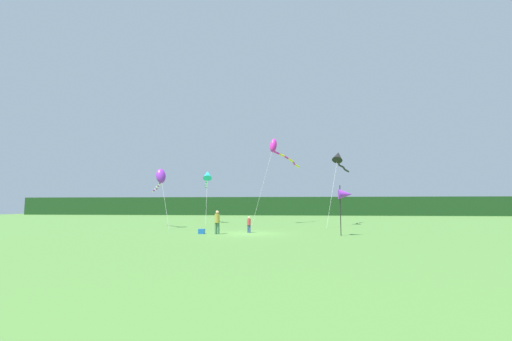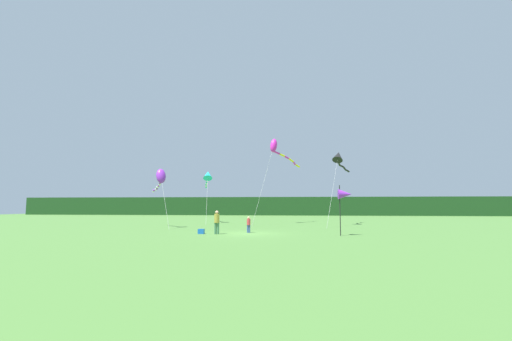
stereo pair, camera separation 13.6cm
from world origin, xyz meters
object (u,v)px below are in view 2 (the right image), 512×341
at_px(person_adult, 217,221).
at_px(kite_black, 339,158).
at_px(kite_cyan, 208,176).
at_px(banner_flag_pole, 345,195).
at_px(cooler_box, 201,231).
at_px(person_child, 249,224).
at_px(kite_magenta, 276,148).
at_px(kite_purple, 160,178).

bearing_deg(person_adult, kite_black, 49.65).
distance_m(person_adult, kite_black, 16.82).
relative_size(person_adult, kite_cyan, 0.25).
bearing_deg(banner_flag_pole, person_adult, 177.83).
xyz_separation_m(person_adult, cooler_box, (-1.16, 0.15, -0.76)).
bearing_deg(kite_cyan, person_adult, -73.00).
height_order(person_adult, cooler_box, person_adult).
relative_size(person_child, kite_magenta, 0.13).
bearing_deg(cooler_box, person_adult, -7.23).
bearing_deg(cooler_box, kite_cyan, 102.89).
distance_m(person_child, cooler_box, 3.55).
xyz_separation_m(person_adult, person_child, (2.09, 1.47, -0.26)).
relative_size(kite_cyan, kite_black, 0.75).
xyz_separation_m(person_adult, kite_black, (10.17, 11.97, 6.04)).
bearing_deg(kite_black, person_child, -127.57).
relative_size(cooler_box, kite_purple, 0.08).
xyz_separation_m(person_adult, kite_magenta, (3.57, 14.00, 7.50)).
distance_m(kite_magenta, kite_cyan, 8.62).
height_order(cooler_box, kite_cyan, kite_cyan).
bearing_deg(person_adult, kite_magenta, 75.70).
height_order(person_adult, kite_cyan, kite_cyan).
height_order(person_child, kite_purple, kite_purple).
distance_m(person_adult, person_child, 2.57).
bearing_deg(kite_purple, person_child, -26.82).
bearing_deg(banner_flag_pole, cooler_box, 177.24).
bearing_deg(kite_magenta, kite_purple, -141.54).
bearing_deg(kite_magenta, person_child, -96.73).
bearing_deg(kite_black, banner_flag_pole, -95.80).
height_order(banner_flag_pole, kite_purple, kite_purple).
relative_size(cooler_box, kite_magenta, 0.04).
relative_size(banner_flag_pole, kite_black, 0.38).
relative_size(kite_magenta, kite_black, 1.07).
xyz_separation_m(cooler_box, kite_cyan, (-3.33, 14.55, 5.28)).
bearing_deg(kite_purple, person_adult, -41.51).
bearing_deg(person_adult, person_child, 35.05).
relative_size(cooler_box, banner_flag_pole, 0.13).
bearing_deg(cooler_box, kite_magenta, 71.14).
xyz_separation_m(person_child, kite_magenta, (1.48, 12.53, 7.76)).
distance_m(cooler_box, kite_magenta, 16.81).
xyz_separation_m(person_child, kite_purple, (-8.74, 4.42, 3.88)).
distance_m(kite_purple, kite_black, 18.04).
distance_m(banner_flag_pole, kite_cyan, 20.32).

